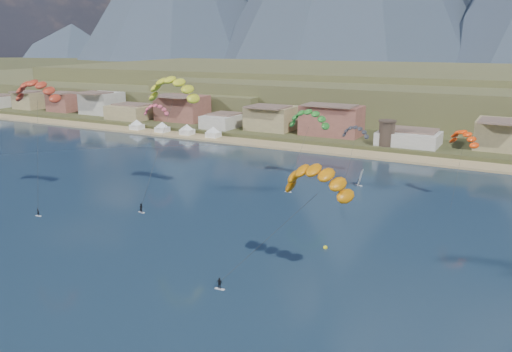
# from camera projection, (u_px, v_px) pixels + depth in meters

# --- Properties ---
(ground) EXTENTS (2400.00, 2400.00, 0.00)m
(ground) POSITION_uv_depth(u_px,v_px,m) (156.00, 287.00, 78.88)
(ground) COLOR black
(ground) RESTS_ON ground
(beach) EXTENTS (2200.00, 12.00, 0.90)m
(beach) POSITION_uv_depth(u_px,v_px,m) (364.00, 154.00, 169.09)
(beach) COLOR tan
(beach) RESTS_ON ground
(land) EXTENTS (2200.00, 900.00, 4.00)m
(land) POSITION_uv_depth(u_px,v_px,m) (490.00, 74.00, 555.77)
(land) COLOR #4E4B2A
(land) RESTS_ON ground
(foothills) EXTENTS (940.00, 210.00, 18.00)m
(foothills) POSITION_uv_depth(u_px,v_px,m) (482.00, 95.00, 264.28)
(foothills) COLOR brown
(foothills) RESTS_ON ground
(town) EXTENTS (400.00, 24.00, 12.00)m
(town) POSITION_uv_depth(u_px,v_px,m) (275.00, 116.00, 199.07)
(town) COLOR beige
(town) RESTS_ON ground
(watchtower) EXTENTS (5.82, 5.82, 8.60)m
(watchtower) POSITION_uv_depth(u_px,v_px,m) (387.00, 133.00, 172.05)
(watchtower) COLOR #47382D
(watchtower) RESTS_ON ground
(beach_tents) EXTENTS (43.40, 6.40, 5.00)m
(beach_tents) POSITION_uv_depth(u_px,v_px,m) (174.00, 126.00, 203.15)
(beach_tents) COLOR white
(beach_tents) RESTS_ON ground
(kitesurfer_red) EXTENTS (14.39, 12.94, 29.37)m
(kitesurfer_red) POSITION_uv_depth(u_px,v_px,m) (36.00, 87.00, 115.20)
(kitesurfer_red) COLOR silver
(kitesurfer_red) RESTS_ON ground
(kitesurfer_yellow) EXTENTS (13.51, 16.91, 30.19)m
(kitesurfer_yellow) POSITION_uv_depth(u_px,v_px,m) (172.00, 86.00, 117.89)
(kitesurfer_yellow) COLOR silver
(kitesurfer_yellow) RESTS_ON ground
(kitesurfer_orange) EXTENTS (18.29, 12.98, 22.13)m
(kitesurfer_orange) POSITION_uv_depth(u_px,v_px,m) (317.00, 175.00, 76.65)
(kitesurfer_orange) COLOR silver
(kitesurfer_orange) RESTS_ON ground
(kitesurfer_green) EXTENTS (11.22, 14.41, 21.02)m
(kitesurfer_green) POSITION_uv_depth(u_px,v_px,m) (309.00, 116.00, 133.43)
(kitesurfer_green) COLOR silver
(kitesurfer_green) RESTS_ON ground
(distant_kite_pink) EXTENTS (8.94, 7.00, 18.30)m
(distant_kite_pink) POSITION_uv_depth(u_px,v_px,m) (156.00, 108.00, 163.68)
(distant_kite_pink) COLOR #262626
(distant_kite_pink) RESTS_ON ground
(distant_kite_dark) EXTENTS (7.68, 5.52, 15.52)m
(distant_kite_dark) POSITION_uv_depth(u_px,v_px,m) (356.00, 130.00, 140.90)
(distant_kite_dark) COLOR #262626
(distant_kite_dark) RESTS_ON ground
(distant_kite_orange) EXTENTS (8.15, 7.82, 18.18)m
(distant_kite_orange) POSITION_uv_depth(u_px,v_px,m) (464.00, 135.00, 117.20)
(distant_kite_orange) COLOR #262626
(distant_kite_orange) RESTS_ON ground
(windsurfer) EXTENTS (2.56, 2.59, 4.09)m
(windsurfer) POSITION_uv_depth(u_px,v_px,m) (359.00, 181.00, 133.31)
(windsurfer) COLOR silver
(windsurfer) RESTS_ON ground
(buoy) EXTENTS (0.79, 0.79, 0.79)m
(buoy) POSITION_uv_depth(u_px,v_px,m) (325.00, 248.00, 93.47)
(buoy) COLOR yellow
(buoy) RESTS_ON ground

